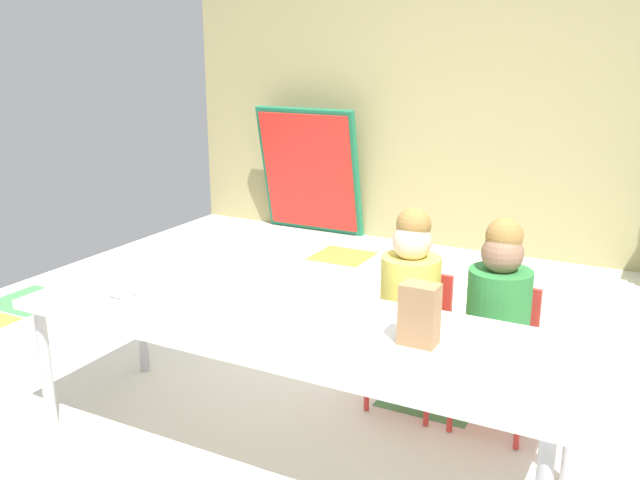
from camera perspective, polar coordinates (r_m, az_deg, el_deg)
ground_plane at (r=3.54m, az=1.98°, el=-11.16°), size 5.23×4.97×0.02m
back_wall at (r=5.52m, az=13.82°, el=12.04°), size 5.23×0.10×2.54m
craft_table at (r=2.69m, az=-2.56°, el=-7.31°), size 2.20×0.71×0.58m
seated_child_near_camera at (r=3.07m, az=7.44°, el=-4.11°), size 0.33×0.33×0.92m
seated_child_middle_seat at (r=2.97m, az=14.42°, el=-5.19°), size 0.32×0.32×0.92m
folded_activity_table at (r=5.95m, az=-0.86°, el=5.61°), size 0.90×0.29×1.09m
paper_bag_brown at (r=2.44m, az=8.13°, el=-6.03°), size 0.13×0.09×0.22m
paper_plate_near_edge at (r=3.01m, az=-15.77°, el=-4.38°), size 0.18×0.18×0.01m
paper_plate_center_table at (r=2.95m, az=-5.89°, el=-4.29°), size 0.18×0.18×0.01m
donut_powdered_on_plate at (r=3.00m, az=-15.80°, el=-4.00°), size 0.12×0.12×0.04m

